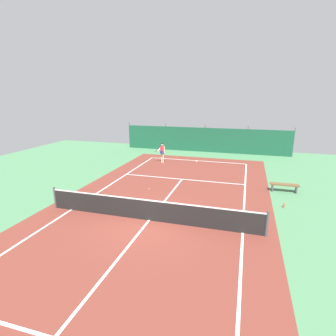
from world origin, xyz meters
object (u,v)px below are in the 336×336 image
at_px(tennis_player, 162,151).
at_px(tennis_ball_near_player, 149,189).
at_px(tennis_net, 149,210).
at_px(courtside_bench, 284,186).
at_px(tennis_ball_midcourt, 125,198).
at_px(water_bottle, 284,206).
at_px(parked_car, 198,138).

relative_size(tennis_player, tennis_ball_near_player, 24.85).
relative_size(tennis_net, courtside_bench, 6.33).
bearing_deg(tennis_ball_midcourt, courtside_bench, 23.05).
distance_m(tennis_ball_near_player, courtside_bench, 7.98).
distance_m(tennis_ball_midcourt, water_bottle, 8.31).
bearing_deg(tennis_player, water_bottle, 169.49).
bearing_deg(tennis_ball_midcourt, tennis_net, -44.01).
xyz_separation_m(tennis_ball_near_player, tennis_ball_midcourt, (-0.75, -1.79, 0.00)).
bearing_deg(parked_car, tennis_net, 92.71).
bearing_deg(water_bottle, tennis_ball_near_player, 174.91).
bearing_deg(tennis_player, tennis_ball_near_player, 129.84).
bearing_deg(tennis_ball_near_player, tennis_net, -69.63).
relative_size(tennis_net, parked_car, 2.39).
distance_m(tennis_net, tennis_player, 10.81).
bearing_deg(tennis_ball_midcourt, tennis_ball_near_player, 67.23).
distance_m(tennis_player, parked_car, 8.66).
xyz_separation_m(tennis_player, tennis_ball_near_player, (1.25, -6.55, -0.93)).
bearing_deg(courtside_bench, tennis_player, 152.38).
bearing_deg(tennis_net, tennis_player, 104.46).
height_order(tennis_net, tennis_ball_near_player, tennis_net).
bearing_deg(parked_car, tennis_ball_midcourt, 85.72).
height_order(tennis_ball_near_player, courtside_bench, courtside_bench).
relative_size(tennis_net, water_bottle, 42.17).
distance_m(tennis_ball_midcourt, courtside_bench, 9.26).
distance_m(parked_car, water_bottle, 17.36).
bearing_deg(tennis_player, tennis_net, 133.53).
xyz_separation_m(tennis_player, parked_car, (1.45, 8.53, -0.12)).
height_order(tennis_net, tennis_player, tennis_player).
relative_size(parked_car, courtside_bench, 2.64).
xyz_separation_m(tennis_net, parked_car, (-1.24, 18.99, 0.33)).
relative_size(tennis_ball_near_player, water_bottle, 0.28).
height_order(tennis_ball_near_player, tennis_ball_midcourt, same).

